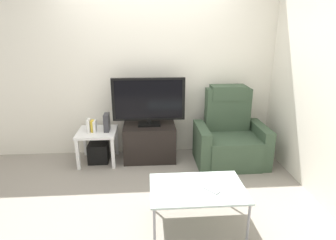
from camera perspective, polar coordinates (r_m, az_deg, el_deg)
ground_plane at (r=3.57m, az=-3.17°, el=-13.37°), size 6.40×6.40×0.00m
wall_back at (r=4.21m, az=-3.79°, el=10.38°), size 6.40×0.06×2.60m
wall_side at (r=3.64m, az=27.78°, el=7.17°), size 0.06×4.48×2.60m
tv_stand at (r=4.18m, az=-3.75°, el=-4.46°), size 0.75×0.50×0.52m
television at (r=4.00m, az=-3.93°, el=3.92°), size 1.03×0.20×0.69m
recliner_armchair at (r=4.15m, az=12.37°, el=-3.36°), size 0.98×0.78×1.08m
side_table at (r=4.15m, az=-14.10°, el=-3.13°), size 0.54×0.54×0.47m
subwoofer_box at (r=4.25m, az=-13.84°, el=-6.37°), size 0.28×0.28×0.28m
book_leftmost at (r=4.10m, az=-15.70°, el=-1.05°), size 0.04×0.13×0.18m
book_middle at (r=4.09m, az=-15.00°, el=-1.18°), size 0.04×0.10×0.16m
book_rightmost at (r=4.09m, az=-14.58°, el=-1.19°), size 0.03×0.14×0.16m
game_console at (r=4.07m, az=-12.28°, el=-0.45°), size 0.07×0.20×0.24m
coffee_table at (r=2.78m, az=5.96°, el=-13.87°), size 0.90×0.60×0.42m
cell_phone at (r=2.74m, az=8.91°, el=-13.77°), size 0.15×0.16×0.01m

